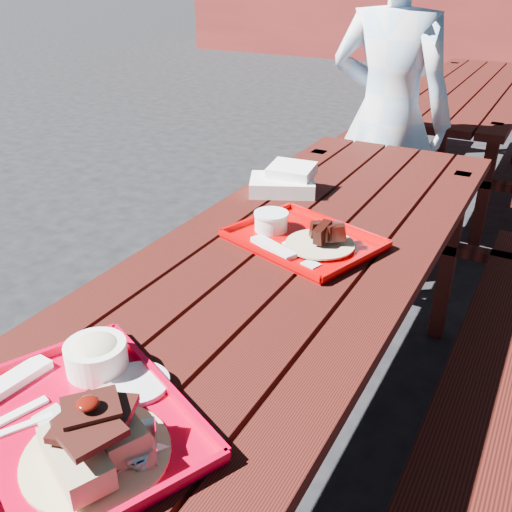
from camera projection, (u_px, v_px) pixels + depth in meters
The scene contains 7 objects.
ground at pixel (277, 455), 1.91m from camera, with size 60.00×60.00×0.00m, color black.
picnic_table_near at pixel (281, 315), 1.66m from camera, with size 1.41×2.40×0.75m.
picnic_table_far at pixel (466, 115), 3.84m from camera, with size 1.41×2.40×0.75m.
near_tray at pixel (86, 409), 0.98m from camera, with size 0.55×0.50×0.14m.
far_tray at pixel (300, 237), 1.63m from camera, with size 0.47×0.42×0.07m.
white_cloth at pixel (285, 181), 2.00m from camera, with size 0.27×0.24×0.09m.
person at pixel (388, 119), 2.69m from camera, with size 0.59×0.39×1.63m, color #AACDEE.
Camera 1 is at (0.61, -1.26, 1.47)m, focal length 40.00 mm.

